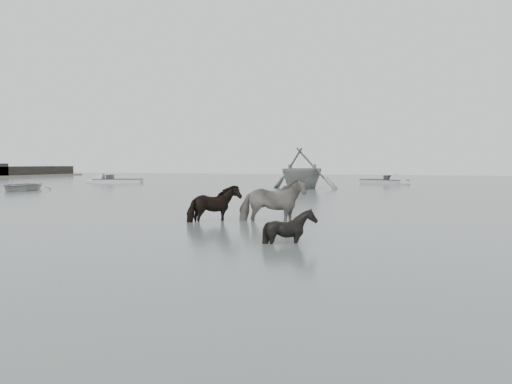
% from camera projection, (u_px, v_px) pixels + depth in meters
% --- Properties ---
extents(ground, '(140.00, 140.00, 0.00)m').
position_uv_depth(ground, '(241.00, 232.00, 15.11)').
color(ground, '#4C5A53').
rests_on(ground, ground).
extents(pony_pinto, '(2.30, 1.57, 1.78)m').
position_uv_depth(pony_pinto, '(272.00, 193.00, 17.79)').
color(pony_pinto, black).
rests_on(pony_pinto, ground).
extents(pony_dark, '(1.47, 1.63, 1.42)m').
position_uv_depth(pony_dark, '(215.00, 199.00, 17.71)').
color(pony_dark, black).
rests_on(pony_dark, ground).
extents(pony_black, '(1.16, 1.06, 1.12)m').
position_uv_depth(pony_black, '(290.00, 218.00, 12.99)').
color(pony_black, black).
rests_on(pony_black, ground).
extents(rowboat_lead, '(4.34, 5.00, 0.87)m').
position_uv_depth(rowboat_lead, '(21.00, 184.00, 36.76)').
color(rowboat_lead, '#B5B6B1').
rests_on(rowboat_lead, ground).
extents(rowboat_trail, '(5.66, 6.31, 2.98)m').
position_uv_depth(rowboat_trail, '(302.00, 167.00, 39.54)').
color(rowboat_trail, gray).
rests_on(rowboat_trail, ground).
extents(skiff_outer, '(5.94, 3.78, 0.75)m').
position_uv_depth(skiff_outer, '(118.00, 179.00, 50.19)').
color(skiff_outer, '#B9B9B4').
rests_on(skiff_outer, ground).
extents(skiff_mid, '(5.78, 4.65, 0.75)m').
position_uv_depth(skiff_mid, '(384.00, 179.00, 48.78)').
color(skiff_mid, '#A0A3A0').
rests_on(skiff_mid, ground).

